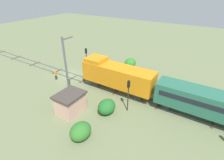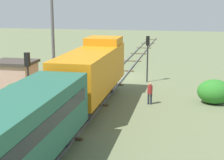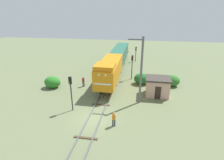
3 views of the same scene
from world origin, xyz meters
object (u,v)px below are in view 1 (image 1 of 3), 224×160
(passenger_car_leading, at_px, (218,105))
(catenary_mast, at_px, (66,67))
(traffic_signal_near, at_px, (86,56))
(relay_hut, at_px, (70,103))
(worker_near_track, at_px, (55,74))
(locomotive, at_px, (117,75))
(worker_by_signal, at_px, (124,73))
(traffic_signal_mid, at_px, (128,90))

(passenger_car_leading, xyz_separation_m, catenary_mast, (4.94, -18.32, 2.15))
(traffic_signal_near, distance_m, relay_hut, 12.44)
(passenger_car_leading, relative_size, worker_near_track, 8.24)
(locomotive, xyz_separation_m, catenary_mast, (4.94, -4.99, 1.90))
(traffic_signal_near, distance_m, worker_by_signal, 7.74)
(traffic_signal_near, relative_size, worker_by_signal, 2.62)
(locomotive, bearing_deg, traffic_signal_mid, 47.39)
(worker_near_track, relative_size, catenary_mast, 0.19)
(traffic_signal_near, bearing_deg, catenary_mast, 22.67)
(worker_by_signal, xyz_separation_m, relay_hut, (11.70, -1.27, 0.40))
(relay_hut, bearing_deg, locomotive, 163.10)
(relay_hut, bearing_deg, passenger_car_leading, 115.66)
(passenger_car_leading, distance_m, relay_hut, 17.36)
(worker_by_signal, bearing_deg, relay_hut, -10.74)
(traffic_signal_mid, distance_m, worker_by_signal, 9.17)
(passenger_car_leading, distance_m, worker_near_track, 24.25)
(catenary_mast, xyz_separation_m, relay_hut, (2.56, 2.71, -3.29))
(locomotive, height_order, traffic_signal_near, locomotive)
(passenger_car_leading, xyz_separation_m, worker_near_track, (2.40, -24.08, -1.53))
(traffic_signal_near, bearing_deg, traffic_signal_mid, 61.36)
(worker_near_track, height_order, catenary_mast, catenary_mast)
(catenary_mast, bearing_deg, relay_hut, 46.66)
(worker_near_track, bearing_deg, locomotive, 110.43)
(locomotive, height_order, catenary_mast, catenary_mast)
(passenger_car_leading, relative_size, catenary_mast, 1.58)
(relay_hut, bearing_deg, traffic_signal_mid, 124.46)
(worker_near_track, distance_m, worker_by_signal, 11.76)
(locomotive, bearing_deg, catenary_mast, -45.25)
(worker_near_track, bearing_deg, relay_hut, 66.78)
(passenger_car_leading, height_order, relay_hut, passenger_car_leading)
(traffic_signal_mid, bearing_deg, passenger_car_leading, 109.43)
(traffic_signal_mid, bearing_deg, locomotive, -132.61)
(worker_by_signal, distance_m, catenary_mast, 10.63)
(traffic_signal_mid, xyz_separation_m, catenary_mast, (1.54, -8.68, 1.62))
(traffic_signal_near, relative_size, relay_hut, 1.27)
(traffic_signal_mid, distance_m, catenary_mast, 8.97)
(worker_by_signal, height_order, catenary_mast, catenary_mast)
(passenger_car_leading, xyz_separation_m, relay_hut, (7.50, -15.61, -1.13))
(worker_near_track, bearing_deg, catenary_mast, 74.00)
(worker_by_signal, xyz_separation_m, catenary_mast, (9.14, -3.98, 3.68))
(worker_by_signal, bearing_deg, traffic_signal_near, -86.83)
(traffic_signal_mid, distance_m, worker_near_track, 14.62)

